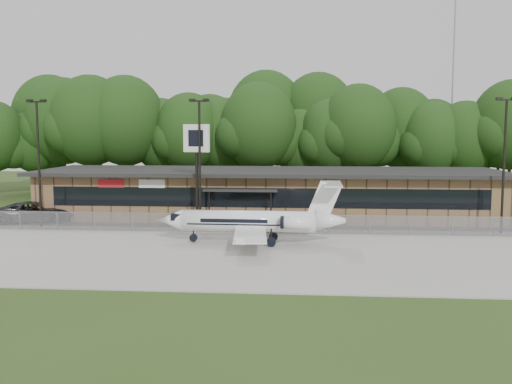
# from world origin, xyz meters

# --- Properties ---
(ground) EXTENTS (160.00, 160.00, 0.00)m
(ground) POSITION_xyz_m (0.00, 0.00, 0.00)
(ground) COLOR #2E4217
(ground) RESTS_ON ground
(apron) EXTENTS (64.00, 18.00, 0.08)m
(apron) POSITION_xyz_m (0.00, 8.00, 0.04)
(apron) COLOR #9E9B93
(apron) RESTS_ON ground
(parking_lot) EXTENTS (50.00, 9.00, 0.06)m
(parking_lot) POSITION_xyz_m (0.00, 19.50, 0.03)
(parking_lot) COLOR #383835
(parking_lot) RESTS_ON ground
(terminal) EXTENTS (41.00, 11.65, 4.30)m
(terminal) POSITION_xyz_m (-0.00, 23.94, 2.18)
(terminal) COLOR brown
(terminal) RESTS_ON ground
(fence) EXTENTS (46.00, 0.04, 1.52)m
(fence) POSITION_xyz_m (0.00, 15.00, 0.78)
(fence) COLOR gray
(fence) RESTS_ON ground
(treeline) EXTENTS (72.00, 12.00, 15.00)m
(treeline) POSITION_xyz_m (0.00, 42.00, 7.50)
(treeline) COLOR black
(treeline) RESTS_ON ground
(radio_mast) EXTENTS (0.20, 0.20, 25.00)m
(radio_mast) POSITION_xyz_m (22.00, 48.00, 12.50)
(radio_mast) COLOR gray
(radio_mast) RESTS_ON ground
(light_pole_left) EXTENTS (1.55, 0.30, 10.23)m
(light_pole_left) POSITION_xyz_m (-18.00, 16.50, 5.98)
(light_pole_left) COLOR black
(light_pole_left) RESTS_ON ground
(light_pole_mid) EXTENTS (1.55, 0.30, 10.23)m
(light_pole_mid) POSITION_xyz_m (-5.00, 16.50, 5.98)
(light_pole_mid) COLOR black
(light_pole_mid) RESTS_ON ground
(light_pole_right) EXTENTS (1.55, 0.30, 10.23)m
(light_pole_right) POSITION_xyz_m (18.00, 16.50, 5.98)
(light_pole_right) COLOR black
(light_pole_right) RESTS_ON ground
(business_jet) EXTENTS (12.97, 11.53, 4.38)m
(business_jet) POSITION_xyz_m (-0.19, 10.86, 1.57)
(business_jet) COLOR white
(business_jet) RESTS_ON ground
(suv) EXTENTS (7.08, 4.78, 1.80)m
(suv) POSITION_xyz_m (-19.56, 18.85, 0.90)
(suv) COLOR #323134
(suv) RESTS_ON ground
(pole_sign) EXTENTS (2.16, 0.79, 8.28)m
(pole_sign) POSITION_xyz_m (-5.30, 16.80, 6.33)
(pole_sign) COLOR black
(pole_sign) RESTS_ON ground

